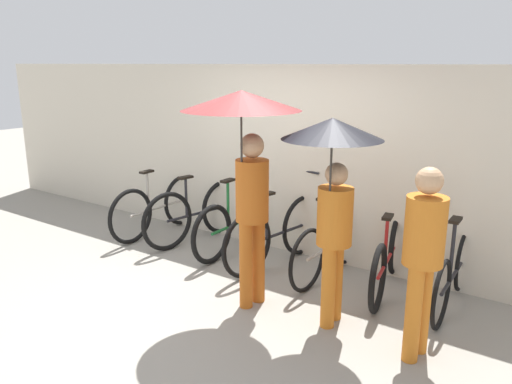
{
  "coord_description": "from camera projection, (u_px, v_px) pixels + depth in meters",
  "views": [
    {
      "loc": [
        3.01,
        -3.38,
        2.37
      ],
      "look_at": [
        0.0,
        0.95,
        1.0
      ],
      "focal_mm": 35.0,
      "sensor_mm": 36.0,
      "label": 1
    }
  ],
  "objects": [
    {
      "name": "ground_plane",
      "position": [
        202.0,
        309.0,
        4.94
      ],
      "size": [
        30.0,
        30.0,
        0.0
      ],
      "primitive_type": "plane",
      "color": "gray"
    },
    {
      "name": "back_wall",
      "position": [
        300.0,
        162.0,
        6.17
      ],
      "size": [
        12.02,
        0.12,
        2.35
      ],
      "color": "beige",
      "rests_on": "ground"
    },
    {
      "name": "parked_bicycle_0",
      "position": [
        158.0,
        207.0,
        7.07
      ],
      "size": [
        0.44,
        1.77,
        1.01
      ],
      "rotation": [
        0.0,
        0.0,
        1.57
      ],
      "color": "black",
      "rests_on": "ground"
    },
    {
      "name": "parked_bicycle_1",
      "position": [
        197.0,
        213.0,
        6.75
      ],
      "size": [
        0.49,
        1.73,
        1.05
      ],
      "rotation": [
        0.0,
        0.0,
        1.4
      ],
      "color": "black",
      "rests_on": "ground"
    },
    {
      "name": "parked_bicycle_2",
      "position": [
        237.0,
        222.0,
        6.39
      ],
      "size": [
        0.44,
        1.73,
        1.11
      ],
      "rotation": [
        0.0,
        0.0,
        1.57
      ],
      "color": "black",
      "rests_on": "ground"
    },
    {
      "name": "parked_bicycle_3",
      "position": [
        277.0,
        233.0,
        5.94
      ],
      "size": [
        0.46,
        1.75,
        1.1
      ],
      "rotation": [
        0.0,
        0.0,
        1.41
      ],
      "color": "black",
      "rests_on": "ground"
    },
    {
      "name": "parked_bicycle_4",
      "position": [
        330.0,
        245.0,
        5.64
      ],
      "size": [
        0.44,
        1.67,
        1.02
      ],
      "rotation": [
        0.0,
        0.0,
        1.53
      ],
      "color": "black",
      "rests_on": "ground"
    },
    {
      "name": "parked_bicycle_5",
      "position": [
        388.0,
        258.0,
        5.29
      ],
      "size": [
        0.5,
        1.7,
        1.04
      ],
      "rotation": [
        0.0,
        0.0,
        1.75
      ],
      "color": "black",
      "rests_on": "ground"
    },
    {
      "name": "parked_bicycle_6",
      "position": [
        453.0,
        273.0,
        4.91
      ],
      "size": [
        0.44,
        1.62,
        0.98
      ],
      "rotation": [
        0.0,
        0.0,
        1.61
      ],
      "color": "black",
      "rests_on": "ground"
    },
    {
      "name": "pedestrian_leading",
      "position": [
        245.0,
        137.0,
        4.57
      ],
      "size": [
        1.1,
        1.1,
        2.13
      ],
      "rotation": [
        0.0,
        0.0,
        2.99
      ],
      "color": "#B25619",
      "rests_on": "ground"
    },
    {
      "name": "pedestrian_center",
      "position": [
        333.0,
        173.0,
        4.26
      ],
      "size": [
        0.86,
        0.86,
        1.93
      ],
      "rotation": [
        0.0,
        0.0,
        3.22
      ],
      "color": "#C66B1E",
      "rests_on": "ground"
    },
    {
      "name": "pedestrian_trailing",
      "position": [
        423.0,
        250.0,
        3.93
      ],
      "size": [
        0.32,
        0.32,
        1.6
      ],
      "rotation": [
        0.0,
        0.0,
        3.03
      ],
      "color": "#C66B1E",
      "rests_on": "ground"
    }
  ]
}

